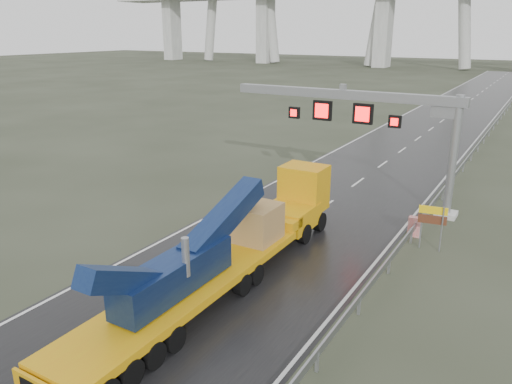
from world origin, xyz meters
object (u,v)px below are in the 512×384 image
Objects in this scene: heavy_haul_truck at (242,238)px; exit_sign_pair at (432,219)px; striped_barrier at (414,227)px; sign_gantry at (374,116)px.

heavy_haul_truck reaches higher than exit_sign_pair.
exit_sign_pair is (6.91, 6.82, -0.00)m from heavy_haul_truck.
heavy_haul_truck is 10.07m from striped_barrier.
exit_sign_pair is at bearing 44.52° from heavy_haul_truck.
exit_sign_pair is at bearing -46.83° from sign_gantry.
exit_sign_pair is at bearing -50.91° from striped_barrier.
heavy_haul_truck is at bearing -125.94° from striped_barrier.
heavy_haul_truck is 7.70× the size of exit_sign_pair.
striped_barrier is (-1.10, 1.33, -1.10)m from exit_sign_pair.
striped_barrier is (5.81, 8.15, -1.10)m from heavy_haul_truck.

